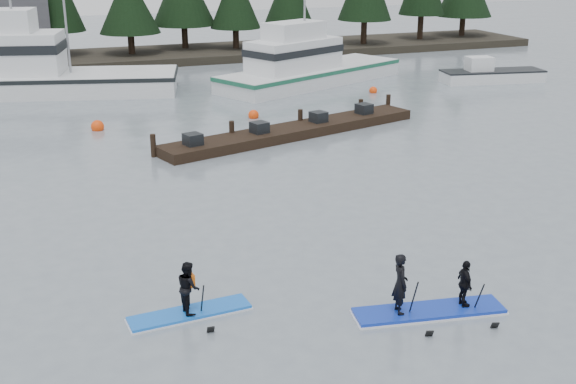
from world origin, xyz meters
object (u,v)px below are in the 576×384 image
object	(u,v)px
paddleboard_solo	(189,296)
paddleboard_duo	(429,296)
fishing_boat_large	(25,82)
floating_dock	(294,131)
fishing_boat_medium	(307,76)

from	to	relation	value
paddleboard_solo	paddleboard_duo	distance (m)	5.96
fishing_boat_large	floating_dock	world-z (taller)	fishing_boat_large
fishing_boat_large	paddleboard_solo	distance (m)	30.58
fishing_boat_medium	floating_dock	bearing A→B (deg)	-139.50
fishing_boat_large	paddleboard_duo	xyz separation A→B (m)	(8.38, -32.51, -0.22)
fishing_boat_large	paddleboard_solo	xyz separation A→B (m)	(2.79, -30.45, -0.20)
floating_dock	paddleboard_duo	xyz separation A→B (m)	(-3.20, -17.42, 0.27)
fishing_boat_medium	paddleboard_duo	bearing A→B (deg)	-131.06
floating_dock	paddleboard_duo	world-z (taller)	paddleboard_duo
paddleboard_duo	fishing_boat_large	bearing A→B (deg)	114.27
fishing_boat_large	floating_dock	distance (m)	19.03
fishing_boat_large	fishing_boat_medium	distance (m)	17.43
fishing_boat_medium	paddleboard_solo	bearing A→B (deg)	-142.21
fishing_boat_large	paddleboard_solo	bearing A→B (deg)	-70.08
fishing_boat_large	paddleboard_duo	size ratio (longest dim) A/B	4.53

